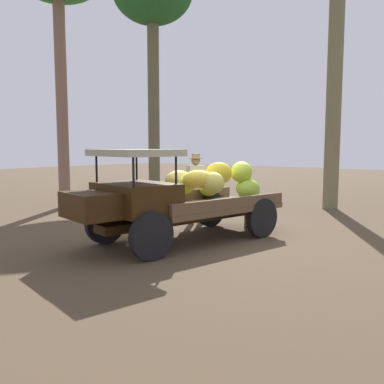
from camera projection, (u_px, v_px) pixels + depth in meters
name	position (u px, v px, depth m)	size (l,w,h in m)	color
ground_plane	(197.00, 236.00, 8.86)	(60.00, 60.00, 0.00)	brown
truck	(176.00, 197.00, 8.23)	(4.64, 2.46, 1.85)	#311E0A
farmer	(196.00, 184.00, 10.14)	(0.57, 0.54, 1.74)	olive
wooden_crate	(258.00, 218.00, 10.03)	(0.59, 0.44, 0.39)	olive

